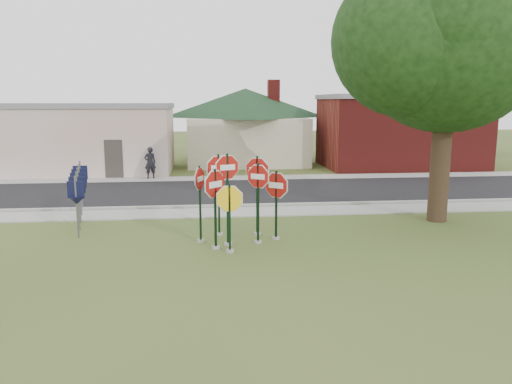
{
  "coord_description": "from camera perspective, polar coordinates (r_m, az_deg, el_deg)",
  "views": [
    {
      "loc": [
        -0.91,
        -13.52,
        4.3
      ],
      "look_at": [
        0.69,
        2.0,
        1.46
      ],
      "focal_mm": 35.0,
      "sensor_mm": 36.0,
      "label": 1
    }
  ],
  "objects": [
    {
      "name": "stop_sign_center",
      "position": [
        14.84,
        -3.28,
        0.64
      ],
      "size": [
        0.97,
        0.35,
        2.9
      ],
      "color": "gray",
      "rests_on": "ground"
    },
    {
      "name": "stop_sign_far_left",
      "position": [
        15.32,
        -6.42,
        -0.26
      ],
      "size": [
        0.37,
        0.91,
        2.48
      ],
      "color": "gray",
      "rests_on": "ground"
    },
    {
      "name": "sidewalk_far",
      "position": [
        28.16,
        -3.97,
        1.56
      ],
      "size": [
        60.0,
        1.6,
        0.06
      ],
      "primitive_type": "cube",
      "color": "#989890",
      "rests_on": "ground"
    },
    {
      "name": "stop_sign_right",
      "position": [
        15.09,
        0.24,
        -0.06
      ],
      "size": [
        0.85,
        0.56,
        2.58
      ],
      "color": "gray",
      "rests_on": "ground"
    },
    {
      "name": "stop_sign_back_left",
      "position": [
        16.03,
        -4.29,
        1.07
      ],
      "size": [
        1.05,
        0.26,
        2.76
      ],
      "color": "gray",
      "rests_on": "ground"
    },
    {
      "name": "sidewalk_near",
      "position": [
        19.52,
        -3.07,
        -2.35
      ],
      "size": [
        60.0,
        1.6,
        0.06
      ],
      "primitive_type": "cube",
      "color": "#989890",
      "rests_on": "ground"
    },
    {
      "name": "building_house",
      "position": [
        35.65,
        -1.22,
        9.26
      ],
      "size": [
        11.6,
        11.6,
        6.2
      ],
      "color": "beige",
      "rests_on": "ground"
    },
    {
      "name": "building_brick",
      "position": [
        34.58,
        16.16,
        6.77
      ],
      "size": [
        10.2,
        6.2,
        4.75
      ],
      "color": "maroon",
      "rests_on": "ground"
    },
    {
      "name": "road",
      "position": [
        23.93,
        -3.61,
        -0.02
      ],
      "size": [
        60.0,
        7.0,
        0.04
      ],
      "primitive_type": "cube",
      "color": "black",
      "rests_on": "ground"
    },
    {
      "name": "stop_sign_yellow",
      "position": [
        14.24,
        -3.04,
        -2.1
      ],
      "size": [
        1.06,
        0.24,
        2.11
      ],
      "color": "gray",
      "rests_on": "ground"
    },
    {
      "name": "curb",
      "position": [
        20.48,
        -3.21,
        -1.63
      ],
      "size": [
        60.0,
        0.2,
        0.14
      ],
      "primitive_type": "cube",
      "color": "#989890",
      "rests_on": "ground"
    },
    {
      "name": "stop_sign_left",
      "position": [
        14.56,
        -4.69,
        -0.6
      ],
      "size": [
        0.82,
        0.8,
        2.5
      ],
      "color": "gray",
      "rests_on": "ground"
    },
    {
      "name": "route_sign_row",
      "position": [
        18.83,
        -19.6,
        0.3
      ],
      "size": [
        1.43,
        4.63,
        2.0
      ],
      "color": "#59595E",
      "rests_on": "ground"
    },
    {
      "name": "ground",
      "position": [
        14.22,
        -1.95,
        -7.31
      ],
      "size": [
        120.0,
        120.0,
        0.0
      ],
      "primitive_type": "plane",
      "color": "#3D521E",
      "rests_on": "ground"
    },
    {
      "name": "bg_tree_right",
      "position": [
        45.7,
        24.68,
        11.0
      ],
      "size": [
        5.6,
        5.6,
        8.4
      ],
      "color": "black",
      "rests_on": "ground"
    },
    {
      "name": "pedestrian",
      "position": [
        28.43,
        -12.01,
        3.3
      ],
      "size": [
        0.74,
        0.6,
        1.76
      ],
      "primitive_type": "imported",
      "rotation": [
        0.0,
        0.0,
        3.45
      ],
      "color": "black",
      "rests_on": "sidewalk_far"
    },
    {
      "name": "oak_tree",
      "position": [
        19.13,
        21.17,
        16.53
      ],
      "size": [
        10.41,
        9.81,
        10.01
      ],
      "color": "black",
      "rests_on": "ground"
    },
    {
      "name": "building_stucco",
      "position": [
        32.61,
        -20.35,
        5.89
      ],
      "size": [
        12.2,
        6.2,
        4.2
      ],
      "color": "beige",
      "rests_on": "ground"
    },
    {
      "name": "stop_sign_far_right",
      "position": [
        15.56,
        2.33,
        -0.43
      ],
      "size": [
        0.88,
        0.73,
        2.3
      ],
      "color": "gray",
      "rests_on": "ground"
    },
    {
      "name": "stop_sign_back_right",
      "position": [
        16.03,
        0.15,
        0.98
      ],
      "size": [
        1.01,
        0.54,
        2.7
      ],
      "color": "gray",
      "rests_on": "ground"
    }
  ]
}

